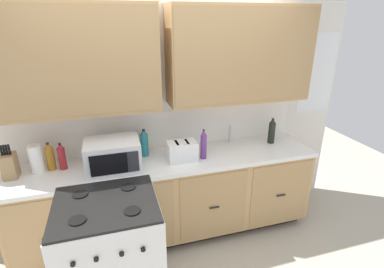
% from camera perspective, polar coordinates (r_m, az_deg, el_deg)
% --- Properties ---
extents(ground_plane, '(8.00, 8.00, 0.00)m').
position_cam_1_polar(ground_plane, '(3.16, -2.78, -22.28)').
color(ground_plane, '#B2A893').
extents(wall_unit, '(4.17, 0.40, 2.37)m').
position_cam_1_polar(wall_unit, '(2.82, -5.79, 9.97)').
color(wall_unit, white).
rests_on(wall_unit, ground_plane).
extents(counter_run, '(3.00, 0.64, 0.91)m').
position_cam_1_polar(counter_run, '(3.09, -4.26, -12.27)').
color(counter_run, black).
rests_on(counter_run, ground_plane).
extents(stove_range, '(0.76, 0.68, 0.95)m').
position_cam_1_polar(stove_range, '(2.55, -15.53, -21.60)').
color(stove_range, white).
rests_on(stove_range, ground_plane).
extents(microwave, '(0.48, 0.37, 0.28)m').
position_cam_1_polar(microwave, '(2.71, -15.30, -4.02)').
color(microwave, white).
rests_on(microwave, counter_run).
extents(toaster, '(0.28, 0.18, 0.19)m').
position_cam_1_polar(toaster, '(2.80, -1.98, -3.37)').
color(toaster, white).
rests_on(toaster, counter_run).
extents(knife_block, '(0.11, 0.14, 0.31)m').
position_cam_1_polar(knife_block, '(2.94, -32.23, -5.25)').
color(knife_block, '#9C794E').
rests_on(knife_block, counter_run).
extents(sink_faucet, '(0.02, 0.02, 0.20)m').
position_cam_1_polar(sink_faucet, '(3.22, 7.40, -0.04)').
color(sink_faucet, '#B2B5BA').
rests_on(sink_faucet, counter_run).
extents(paper_towel_roll, '(0.12, 0.12, 0.26)m').
position_cam_1_polar(paper_towel_roll, '(2.92, -28.31, -4.34)').
color(paper_towel_roll, white).
rests_on(paper_towel_roll, counter_run).
extents(bottle_red, '(0.07, 0.07, 0.25)m').
position_cam_1_polar(bottle_red, '(2.88, -24.24, -4.04)').
color(bottle_red, maroon).
rests_on(bottle_red, counter_run).
extents(bottle_amber, '(0.07, 0.07, 0.27)m').
position_cam_1_polar(bottle_amber, '(2.91, -26.15, -4.02)').
color(bottle_amber, '#9E6619').
rests_on(bottle_amber, counter_run).
extents(bottle_dark, '(0.07, 0.07, 0.28)m').
position_cam_1_polar(bottle_dark, '(3.30, 15.41, 0.59)').
color(bottle_dark, black).
rests_on(bottle_dark, counter_run).
extents(bottle_violet, '(0.06, 0.06, 0.30)m').
position_cam_1_polar(bottle_violet, '(2.82, 2.28, -2.06)').
color(bottle_violet, '#663384').
rests_on(bottle_violet, counter_run).
extents(bottle_teal, '(0.08, 0.08, 0.28)m').
position_cam_1_polar(bottle_teal, '(2.91, -9.37, -1.77)').
color(bottle_teal, '#1E707A').
rests_on(bottle_teal, counter_run).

